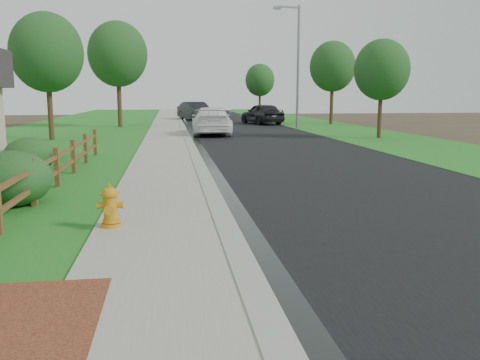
{
  "coord_description": "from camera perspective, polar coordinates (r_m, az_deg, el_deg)",
  "views": [
    {
      "loc": [
        -0.6,
        -6.32,
        2.48
      ],
      "look_at": [
        0.73,
        3.24,
        0.86
      ],
      "focal_mm": 38.0,
      "sensor_mm": 36.0,
      "label": 1
    }
  ],
  "objects": [
    {
      "name": "ground",
      "position": [
        6.81,
        -2.34,
        -11.8
      ],
      "size": [
        120.0,
        120.0,
        0.0
      ],
      "primitive_type": "plane",
      "color": "#3E3121"
    },
    {
      "name": "road",
      "position": [
        41.72,
        -0.75,
        6.16
      ],
      "size": [
        8.0,
        90.0,
        0.02
      ],
      "primitive_type": "cube",
      "color": "black",
      "rests_on": "ground"
    },
    {
      "name": "curb",
      "position": [
        41.4,
        -6.56,
        6.15
      ],
      "size": [
        0.4,
        90.0,
        0.12
      ],
      "primitive_type": "cube",
      "color": "#9A968C",
      "rests_on": "ground"
    },
    {
      "name": "wet_gutter",
      "position": [
        41.41,
        -6.07,
        6.1
      ],
      "size": [
        0.5,
        90.0,
        0.0
      ],
      "primitive_type": "cube",
      "color": "black",
      "rests_on": "road"
    },
    {
      "name": "sidewalk",
      "position": [
        41.39,
        -8.37,
        6.09
      ],
      "size": [
        2.2,
        90.0,
        0.1
      ],
      "primitive_type": "cube",
      "color": "gray",
      "rests_on": "ground"
    },
    {
      "name": "grass_strip",
      "position": [
        41.45,
        -11.01,
        6.0
      ],
      "size": [
        1.6,
        90.0,
        0.06
      ],
      "primitive_type": "cube",
      "color": "#235F1B",
      "rests_on": "ground"
    },
    {
      "name": "lawn_near",
      "position": [
        42.05,
        -18.13,
        5.73
      ],
      "size": [
        9.0,
        90.0,
        0.04
      ],
      "primitive_type": "cube",
      "color": "#235F1B",
      "rests_on": "ground"
    },
    {
      "name": "verge_far",
      "position": [
        43.12,
        8.44,
        6.19
      ],
      "size": [
        6.0,
        90.0,
        0.04
      ],
      "primitive_type": "cube",
      "color": "#235F1B",
      "rests_on": "ground"
    },
    {
      "name": "brick_patch",
      "position": [
        6.06,
        -23.27,
        -14.87
      ],
      "size": [
        1.6,
        2.4,
        0.11
      ],
      "primitive_type": "cube",
      "color": "maroon",
      "rests_on": "ground"
    },
    {
      "name": "ranch_fence",
      "position": [
        13.2,
        -20.96,
        0.81
      ],
      "size": [
        0.12,
        16.92,
        1.1
      ],
      "color": "#4A2618",
      "rests_on": "ground"
    },
    {
      "name": "fire_hydrant",
      "position": [
        9.53,
        -14.36,
        -2.96
      ],
      "size": [
        0.51,
        0.41,
        0.8
      ],
      "color": "orange",
      "rests_on": "sidewalk"
    },
    {
      "name": "white_suv",
      "position": [
        31.83,
        -3.24,
        6.64
      ],
      "size": [
        2.62,
        5.94,
        1.7
      ],
      "primitive_type": "imported",
      "rotation": [
        0.0,
        0.0,
        3.1
      ],
      "color": "white",
      "rests_on": "road"
    },
    {
      "name": "dark_car_mid",
      "position": [
        43.29,
        2.49,
        7.45
      ],
      "size": [
        3.33,
        5.49,
        1.75
      ],
      "primitive_type": "imported",
      "rotation": [
        0.0,
        0.0,
        3.41
      ],
      "color": "black",
      "rests_on": "road"
    },
    {
      "name": "dark_car_far",
      "position": [
        50.1,
        -4.99,
        7.72
      ],
      "size": [
        3.64,
        5.7,
        1.77
      ],
      "primitive_type": "imported",
      "rotation": [
        0.0,
        0.0,
        0.36
      ],
      "color": "black",
      "rests_on": "road"
    },
    {
      "name": "streetlight",
      "position": [
        37.67,
        6.31,
        13.27
      ],
      "size": [
        2.02,
        0.51,
        8.75
      ],
      "color": "gray",
      "rests_on": "ground"
    },
    {
      "name": "shrub_b",
      "position": [
        12.4,
        -24.38,
        0.12
      ],
      "size": [
        2.17,
        2.17,
        1.26
      ],
      "primitive_type": "ellipsoid",
      "rotation": [
        0.0,
        0.0,
        0.23
      ],
      "color": "#19461F",
      "rests_on": "ground"
    },
    {
      "name": "shrub_c",
      "position": [
        17.63,
        -22.57,
        2.6
      ],
      "size": [
        2.02,
        2.02,
        1.14
      ],
      "primitive_type": "ellipsoid",
      "rotation": [
        0.0,
        0.0,
        0.35
      ],
      "color": "#19461F",
      "rests_on": "ground"
    },
    {
      "name": "tree_near_left",
      "position": [
        29.78,
        -20.88,
        13.21
      ],
      "size": [
        3.85,
        3.85,
        6.83
      ],
      "color": "#3E2B19",
      "rests_on": "ground"
    },
    {
      "name": "tree_near_right",
      "position": [
        30.03,
        15.63,
        11.82
      ],
      "size": [
        3.08,
        3.08,
        5.55
      ],
      "color": "#3E2B19",
      "rests_on": "ground"
    },
    {
      "name": "tree_mid_left",
      "position": [
        40.17,
        -13.58,
        13.56
      ],
      "size": [
        4.42,
        4.42,
        7.91
      ],
      "color": "#3E2B19",
      "rests_on": "ground"
    },
    {
      "name": "tree_mid_right",
      "position": [
        43.96,
        10.36,
        12.42
      ],
      "size": [
        3.8,
        3.8,
        6.9
      ],
      "color": "#3E2B19",
      "rests_on": "ground"
    },
    {
      "name": "tree_far_right",
      "position": [
        54.65,
        2.24,
        11.14
      ],
      "size": [
        3.09,
        3.09,
        5.71
      ],
      "color": "#3E2B19",
      "rests_on": "ground"
    }
  ]
}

